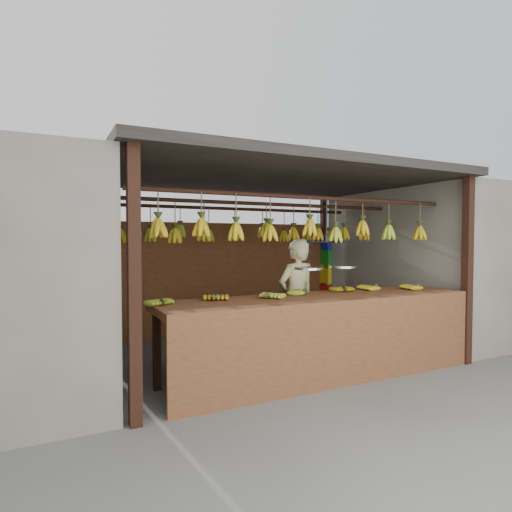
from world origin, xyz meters
TOP-DOWN VIEW (x-y plane):
  - ground at (0.00, 0.00)m, footprint 80.00×80.00m
  - stall at (0.00, 0.33)m, footprint 4.30×3.30m
  - neighbor_right at (3.60, 0.00)m, footprint 3.00×3.00m
  - counter at (0.10, -1.23)m, footprint 3.71×0.84m
  - hanging_bananas at (-0.01, -0.00)m, footprint 3.61×2.25m
  - balance_scale at (0.25, -1.00)m, footprint 0.83×0.37m
  - vendor at (0.24, -0.39)m, footprint 0.62×0.46m
  - bag_bundles at (1.94, 1.35)m, footprint 0.08×0.26m

SIDE VIEW (x-z plane):
  - ground at x=0.00m, z-range 0.00..0.00m
  - counter at x=0.10m, z-range 0.23..1.19m
  - vendor at x=0.24m, z-range 0.00..1.54m
  - bag_bundles at x=1.94m, z-range 0.38..1.68m
  - neighbor_right at x=3.60m, z-range 0.00..2.30m
  - balance_scale at x=0.25m, z-range 0.84..1.65m
  - hanging_bananas at x=-0.01m, z-range 1.43..1.80m
  - stall at x=0.00m, z-range 0.77..3.17m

